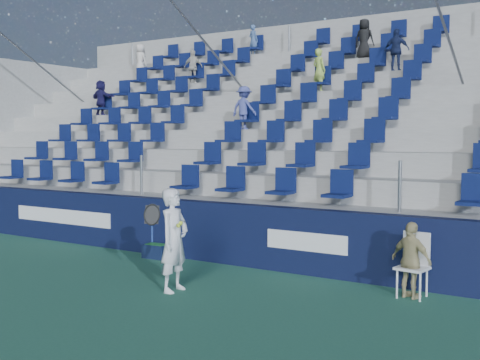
% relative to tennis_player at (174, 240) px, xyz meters
% --- Properties ---
extents(ground, '(70.00, 70.00, 0.00)m').
position_rel_tennis_player_xyz_m(ground, '(-0.20, -0.84, -0.84)').
color(ground, '#2C664F').
rests_on(ground, ground).
extents(sponsor_wall, '(24.00, 0.32, 1.20)m').
position_rel_tennis_player_xyz_m(sponsor_wall, '(-0.19, 2.31, -0.24)').
color(sponsor_wall, '#0E1434').
rests_on(sponsor_wall, ground).
extents(grandstand, '(24.00, 8.17, 6.63)m').
position_rel_tennis_player_xyz_m(grandstand, '(-0.20, 7.40, 1.29)').
color(grandstand, '#AAAAA5').
rests_on(grandstand, ground).
extents(tennis_player, '(0.69, 0.66, 1.68)m').
position_rel_tennis_player_xyz_m(tennis_player, '(0.00, 0.00, 0.00)').
color(tennis_player, silver).
rests_on(tennis_player, ground).
extents(line_judge_chair, '(0.50, 0.51, 1.01)m').
position_rel_tennis_player_xyz_m(line_judge_chair, '(3.37, 1.82, -0.27)').
color(line_judge_chair, white).
rests_on(line_judge_chair, ground).
extents(line_judge, '(0.76, 0.50, 1.20)m').
position_rel_tennis_player_xyz_m(line_judge, '(3.37, 1.66, -0.24)').
color(line_judge, tan).
rests_on(line_judge, ground).
extents(ball_bin, '(0.54, 0.38, 0.29)m').
position_rel_tennis_player_xyz_m(ball_bin, '(-2.03, 1.91, -0.68)').
color(ball_bin, '#0E1834').
rests_on(ball_bin, ground).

